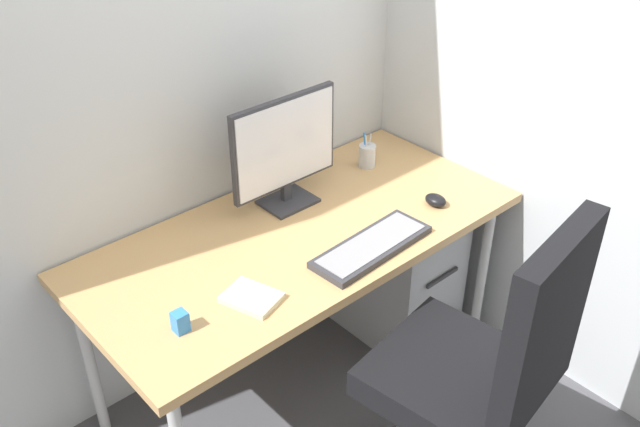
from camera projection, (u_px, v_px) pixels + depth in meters
The scene contains 12 objects.
ground_plane at pixel (303, 377), 2.97m from camera, with size 8.00×8.00×0.00m, color #4C4C51.
wall_back at pixel (221, 28), 2.48m from camera, with size 3.33×0.04×2.80m, color silver.
wall_side_right at pixel (522, 21), 2.54m from camera, with size 0.04×2.46×2.80m, color silver.
desk at pixel (301, 243), 2.60m from camera, with size 1.65×0.77×0.75m.
office_chair at pixel (486, 364), 2.19m from camera, with size 0.60×0.60×1.15m.
filing_cabinet at pixel (393, 271), 3.11m from camera, with size 0.38×0.53×0.59m.
monitor at pixel (285, 148), 2.61m from camera, with size 0.47×0.16×0.43m.
keyboard at pixel (372, 246), 2.46m from camera, with size 0.48×0.19×0.03m.
mouse at pixel (436, 200), 2.70m from camera, with size 0.07×0.09×0.04m, color black.
pen_holder at pixel (367, 156), 2.95m from camera, with size 0.07×0.07×0.15m.
notebook at pixel (251, 298), 2.23m from camera, with size 0.13×0.17×0.02m, color beige.
desk_clamp_accessory at pixel (180, 322), 2.10m from camera, with size 0.04×0.04×0.07m, color #337FD8.
Camera 1 is at (-1.36, -1.63, 2.19)m, focal length 39.55 mm.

